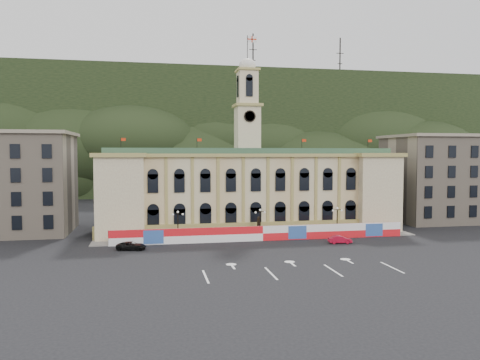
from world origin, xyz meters
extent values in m
plane|color=black|center=(0.00, 0.00, 0.00)|extent=(260.00, 260.00, 0.00)
cube|color=black|center=(0.00, 130.00, 22.00)|extent=(230.00, 70.00, 44.00)
cube|color=#595651|center=(35.00, 110.00, 30.00)|extent=(22.00, 8.00, 14.00)
cube|color=#595651|center=(-48.00, 108.00, 26.00)|extent=(16.00, 7.00, 10.00)
cylinder|color=black|center=(20.00, 115.00, 50.00)|extent=(0.50, 0.50, 20.00)
cylinder|color=black|center=(55.00, 115.00, 50.00)|extent=(0.50, 0.50, 20.00)
cube|color=beige|center=(0.00, 28.00, 7.00)|extent=(55.00, 15.00, 14.00)
cube|color=#A1934E|center=(0.00, 20.20, 1.20)|extent=(56.00, 0.80, 2.40)
cube|color=#A1934E|center=(0.00, 28.00, 14.30)|extent=(56.20, 16.20, 0.60)
cube|color=#33553D|center=(0.00, 28.00, 15.00)|extent=(53.00, 13.00, 1.20)
cube|color=beige|center=(-23.50, 27.00, 7.00)|extent=(8.00, 17.00, 14.00)
cube|color=beige|center=(23.50, 27.00, 7.00)|extent=(8.00, 17.00, 14.00)
cube|color=beige|center=(0.00, 28.00, 19.60)|extent=(4.40, 4.40, 8.00)
cube|color=#A1934E|center=(0.00, 28.00, 23.80)|extent=(5.20, 5.20, 0.50)
cube|color=beige|center=(0.00, 28.00, 27.10)|extent=(3.60, 3.60, 6.50)
cube|color=#A1934E|center=(0.00, 28.00, 30.50)|extent=(4.20, 4.20, 0.40)
cylinder|color=black|center=(0.00, 25.70, 21.60)|extent=(2.20, 0.20, 2.20)
ellipsoid|color=silver|center=(0.00, 28.00, 31.40)|extent=(3.20, 3.20, 2.72)
cylinder|color=black|center=(0.00, 28.00, 34.60)|extent=(0.12, 0.12, 5.00)
cube|color=white|center=(0.90, 28.00, 36.40)|extent=(1.80, 0.04, 1.20)
cube|color=red|center=(0.90, 27.97, 36.40)|extent=(1.80, 0.02, 0.22)
cube|color=red|center=(0.90, 27.97, 36.40)|extent=(0.22, 0.02, 1.20)
cube|color=tan|center=(-43.00, 31.00, 9.00)|extent=(20.00, 16.00, 18.00)
cube|color=gray|center=(-43.00, 31.00, 18.30)|extent=(21.00, 17.00, 0.60)
cube|color=tan|center=(43.00, 31.00, 9.00)|extent=(20.00, 16.00, 18.00)
cube|color=gray|center=(43.00, 31.00, 18.30)|extent=(21.00, 17.00, 0.60)
cube|color=red|center=(0.00, 15.00, 1.25)|extent=(50.00, 0.25, 2.50)
cube|color=#3158A5|center=(-18.00, 14.86, 1.25)|extent=(3.20, 0.05, 2.20)
cube|color=#3158A5|center=(6.00, 14.86, 1.25)|extent=(3.20, 0.05, 2.20)
cube|color=#3158A5|center=(20.00, 14.86, 1.25)|extent=(3.20, 0.05, 2.20)
cube|color=slate|center=(0.00, 17.75, 0.08)|extent=(56.00, 5.50, 0.16)
cube|color=#595651|center=(0.00, 18.00, 0.90)|extent=(1.40, 1.40, 1.80)
cylinder|color=black|center=(0.00, 18.00, 2.60)|extent=(0.60, 0.60, 1.60)
sphere|color=black|center=(0.00, 18.00, 3.50)|extent=(0.44, 0.44, 0.44)
cylinder|color=black|center=(-14.00, 17.00, 0.15)|extent=(0.44, 0.44, 0.30)
cylinder|color=black|center=(-14.00, 17.00, 2.40)|extent=(0.18, 0.18, 4.80)
cube|color=black|center=(-14.00, 17.00, 4.70)|extent=(1.60, 0.08, 0.08)
sphere|color=silver|center=(-14.80, 17.00, 4.55)|extent=(0.36, 0.36, 0.36)
sphere|color=silver|center=(-13.20, 17.00, 4.55)|extent=(0.36, 0.36, 0.36)
sphere|color=silver|center=(-14.00, 17.00, 4.95)|extent=(0.40, 0.40, 0.40)
cylinder|color=black|center=(0.00, 17.00, 0.15)|extent=(0.44, 0.44, 0.30)
cylinder|color=black|center=(0.00, 17.00, 2.40)|extent=(0.18, 0.18, 4.80)
cube|color=black|center=(0.00, 17.00, 4.70)|extent=(1.60, 0.08, 0.08)
sphere|color=silver|center=(-0.80, 17.00, 4.55)|extent=(0.36, 0.36, 0.36)
sphere|color=silver|center=(0.80, 17.00, 4.55)|extent=(0.36, 0.36, 0.36)
sphere|color=silver|center=(0.00, 17.00, 4.95)|extent=(0.40, 0.40, 0.40)
cylinder|color=black|center=(14.00, 17.00, 0.15)|extent=(0.44, 0.44, 0.30)
cylinder|color=black|center=(14.00, 17.00, 2.40)|extent=(0.18, 0.18, 4.80)
cube|color=black|center=(14.00, 17.00, 4.70)|extent=(1.60, 0.08, 0.08)
sphere|color=silver|center=(13.20, 17.00, 4.55)|extent=(0.36, 0.36, 0.36)
sphere|color=silver|center=(14.80, 17.00, 4.55)|extent=(0.36, 0.36, 0.36)
sphere|color=silver|center=(14.00, 17.00, 4.95)|extent=(0.40, 0.40, 0.40)
imported|color=#B10C25|center=(11.83, 10.50, 0.62)|extent=(2.16, 4.08, 1.25)
imported|color=black|center=(-21.33, 11.47, 0.62)|extent=(3.77, 5.26, 1.24)
camera|label=1|loc=(-18.12, -60.49, 14.57)|focal=35.00mm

